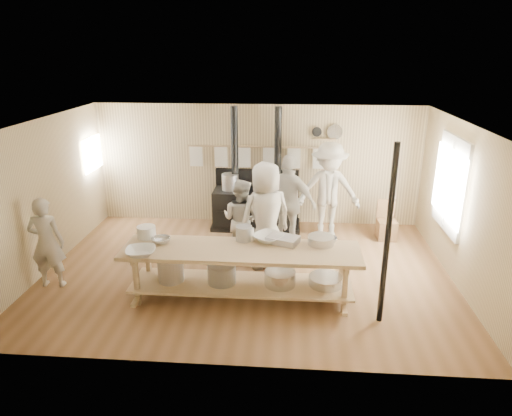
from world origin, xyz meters
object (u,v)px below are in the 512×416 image
at_px(cook_far_left, 47,243).
at_px(cook_left, 241,219).
at_px(prep_table, 240,268).
at_px(cook_right, 289,203).
at_px(cook_by_window, 329,191).
at_px(chair, 386,228).
at_px(stove, 256,204).
at_px(cook_center, 266,216).
at_px(roasting_pan, 283,240).

relative_size(cook_far_left, cook_left, 1.02).
bearing_deg(cook_left, prep_table, 119.41).
relative_size(cook_left, cook_right, 0.81).
bearing_deg(cook_right, prep_table, 94.89).
bearing_deg(prep_table, cook_right, 69.99).
relative_size(cook_left, cook_by_window, 0.76).
height_order(prep_table, cook_right, cook_right).
bearing_deg(chair, cook_right, -165.81).
relative_size(cook_by_window, chair, 2.49).
distance_m(prep_table, cook_right, 2.14).
distance_m(stove, cook_center, 1.94).
relative_size(prep_table, roasting_pan, 7.62).
distance_m(stove, cook_by_window, 1.63).
distance_m(chair, roasting_pan, 3.18).
bearing_deg(chair, cook_center, -152.00).
bearing_deg(cook_left, stove, -72.13).
xyz_separation_m(cook_right, cook_by_window, (0.79, 0.63, 0.06)).
relative_size(prep_table, cook_far_left, 2.35).
xyz_separation_m(cook_far_left, cook_right, (3.86, 1.79, 0.17)).
height_order(cook_left, cook_by_window, cook_by_window).
bearing_deg(stove, cook_left, -95.76).
bearing_deg(cook_left, cook_right, -127.59).
bearing_deg(roasting_pan, cook_by_window, 69.59).
distance_m(cook_center, roasting_pan, 0.93).
xyz_separation_m(prep_table, cook_center, (0.32, 1.15, 0.44)).
height_order(prep_table, cook_far_left, cook_far_left).
bearing_deg(chair, stove, 168.04).
xyz_separation_m(cook_far_left, cook_by_window, (4.64, 2.43, 0.23)).
bearing_deg(stove, prep_table, -90.04).
height_order(stove, cook_far_left, stove).
xyz_separation_m(prep_table, roasting_pan, (0.64, 0.28, 0.38)).
height_order(chair, roasting_pan, roasting_pan).
relative_size(cook_center, roasting_pan, 4.05).
distance_m(cook_left, cook_by_window, 2.01).
bearing_deg(cook_left, cook_by_window, -122.54).
bearing_deg(cook_center, roasting_pan, 84.28).
bearing_deg(chair, roasting_pan, -134.91).
xyz_separation_m(cook_far_left, roasting_pan, (3.78, 0.10, 0.14)).
bearing_deg(cook_center, cook_far_left, -10.13).
xyz_separation_m(stove, cook_far_left, (-3.14, -2.84, 0.24)).
xyz_separation_m(cook_left, cook_center, (0.47, -0.34, 0.20)).
relative_size(cook_far_left, cook_right, 0.82).
bearing_deg(cook_by_window, stove, 160.74).
bearing_deg(cook_center, cook_right, -141.76).
bearing_deg(roasting_pan, cook_far_left, -178.48).
relative_size(chair, roasting_pan, 1.69).
height_order(cook_left, cook_right, cook_right).
bearing_deg(prep_table, cook_left, 95.78).
bearing_deg(cook_left, chair, -135.48).
bearing_deg(chair, cook_by_window, 176.29).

